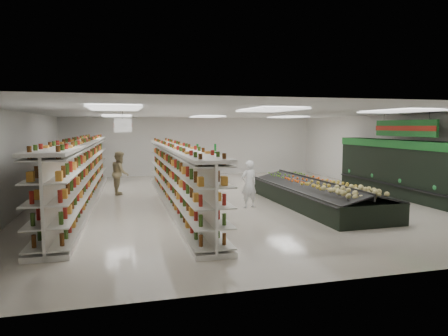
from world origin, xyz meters
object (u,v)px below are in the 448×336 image
object	(u,v)px
gondola_left	(81,175)
produce_island	(317,194)
soda_endcap	(206,163)
shopper_background	(120,173)
shopper_main	(249,184)
gondola_center	(177,178)

from	to	relation	value
gondola_left	produce_island	xyz separation A→B (m)	(7.81, -2.54, -0.58)
gondola_left	produce_island	size ratio (longest dim) A/B	2.00
soda_endcap	shopper_background	distance (m)	6.00
shopper_background	soda_endcap	bearing A→B (deg)	-45.98
produce_island	shopper_main	size ratio (longest dim) A/B	4.00
gondola_left	soda_endcap	xyz separation A→B (m)	(5.71, 5.76, -0.21)
shopper_main	shopper_background	size ratio (longest dim) A/B	0.92
produce_island	shopper_background	xyz separation A→B (m)	(-6.48, 4.19, 0.44)
shopper_main	shopper_background	bearing A→B (deg)	-56.10
gondola_center	produce_island	size ratio (longest dim) A/B	1.86
soda_endcap	produce_island	bearing A→B (deg)	-75.76
gondola_center	soda_endcap	distance (m)	7.35
produce_island	soda_endcap	bearing A→B (deg)	104.24
gondola_left	shopper_main	distance (m)	5.92
shopper_main	shopper_background	world-z (taller)	shopper_background
gondola_left	gondola_center	distance (m)	3.42
produce_island	shopper_background	bearing A→B (deg)	147.11
produce_island	shopper_main	world-z (taller)	shopper_main
produce_island	shopper_main	bearing A→B (deg)	171.08
gondola_left	produce_island	distance (m)	8.23
gondola_left	gondola_center	bearing A→B (deg)	-18.26
soda_endcap	shopper_main	world-z (taller)	soda_endcap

